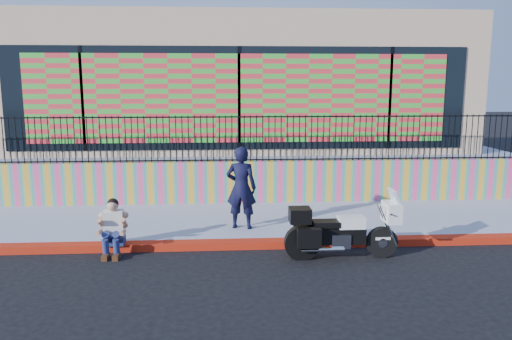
{
  "coord_description": "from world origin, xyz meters",
  "views": [
    {
      "loc": [
        -0.42,
        -9.62,
        3.29
      ],
      "look_at": [
        0.27,
        1.2,
        1.38
      ],
      "focal_mm": 35.0,
      "sensor_mm": 36.0,
      "label": 1
    }
  ],
  "objects": [
    {
      "name": "seated_man",
      "position": [
        -2.58,
        -0.26,
        0.45
      ],
      "size": [
        0.54,
        0.71,
        1.06
      ],
      "color": "navy",
      "rests_on": "ground"
    },
    {
      "name": "red_curb",
      "position": [
        0.0,
        0.0,
        0.07
      ],
      "size": [
        16.0,
        0.3,
        0.15
      ],
      "primitive_type": "cube",
      "color": "#A5160B",
      "rests_on": "ground"
    },
    {
      "name": "police_officer",
      "position": [
        -0.07,
        0.89,
        1.05
      ],
      "size": [
        0.73,
        0.56,
        1.79
      ],
      "primitive_type": "imported",
      "rotation": [
        0.0,
        0.0,
        2.93
      ],
      "color": "black",
      "rests_on": "sidewalk"
    },
    {
      "name": "ground",
      "position": [
        0.0,
        0.0,
        0.0
      ],
      "size": [
        90.0,
        90.0,
        0.0
      ],
      "primitive_type": "plane",
      "color": "black",
      "rests_on": "ground"
    },
    {
      "name": "elevated_platform",
      "position": [
        0.0,
        8.35,
        0.62
      ],
      "size": [
        16.0,
        10.0,
        1.25
      ],
      "primitive_type": "cube",
      "color": "#959DB3",
      "rests_on": "ground"
    },
    {
      "name": "mural_wall",
      "position": [
        0.0,
        3.25,
        0.7
      ],
      "size": [
        16.0,
        0.2,
        1.1
      ],
      "primitive_type": "cube",
      "color": "#FF4385",
      "rests_on": "sidewalk"
    },
    {
      "name": "metal_fence",
      "position": [
        0.0,
        3.25,
        1.85
      ],
      "size": [
        15.8,
        0.04,
        1.2
      ],
      "primitive_type": null,
      "color": "black",
      "rests_on": "mural_wall"
    },
    {
      "name": "police_motorcycle",
      "position": [
        1.74,
        -0.72,
        0.55
      ],
      "size": [
        2.13,
        0.7,
        1.32
      ],
      "color": "black",
      "rests_on": "ground"
    },
    {
      "name": "sidewalk",
      "position": [
        0.0,
        1.65,
        0.07
      ],
      "size": [
        16.0,
        3.0,
        0.15
      ],
      "primitive_type": "cube",
      "color": "#959DB3",
      "rests_on": "ground"
    },
    {
      "name": "storefront_building",
      "position": [
        0.0,
        8.13,
        3.25
      ],
      "size": [
        14.0,
        8.06,
        4.0
      ],
      "color": "#CCAA88",
      "rests_on": "elevated_platform"
    }
  ]
}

